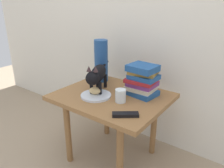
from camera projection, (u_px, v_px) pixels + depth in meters
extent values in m
plane|color=gray|center=(112.00, 156.00, 1.71)|extent=(6.00, 6.00, 0.00)
cube|color=silver|center=(146.00, 4.00, 1.63)|extent=(4.00, 0.04, 2.20)
cube|color=olive|center=(112.00, 97.00, 1.53)|extent=(0.74, 0.60, 0.03)
cylinder|color=olive|center=(68.00, 132.00, 1.58)|extent=(0.04, 0.04, 0.49)
cylinder|color=olive|center=(120.00, 158.00, 1.33)|extent=(0.04, 0.04, 0.49)
cylinder|color=olive|center=(107.00, 109.00, 1.92)|extent=(0.04, 0.04, 0.49)
cylinder|color=olive|center=(154.00, 125.00, 1.67)|extent=(0.04, 0.04, 0.49)
cylinder|color=silver|center=(96.00, 95.00, 1.50)|extent=(0.21, 0.21, 0.01)
ellipsoid|color=#E0BC7A|center=(95.00, 91.00, 1.50)|extent=(0.09, 0.08, 0.05)
cylinder|color=black|center=(100.00, 89.00, 1.49)|extent=(0.02, 0.02, 0.10)
cylinder|color=black|center=(91.00, 88.00, 1.50)|extent=(0.02, 0.02, 0.10)
cylinder|color=black|center=(105.00, 81.00, 1.64)|extent=(0.02, 0.02, 0.10)
cylinder|color=black|center=(97.00, 80.00, 1.65)|extent=(0.02, 0.02, 0.10)
ellipsoid|color=black|center=(99.00, 73.00, 1.55)|extent=(0.19, 0.27, 0.11)
sphere|color=black|center=(93.00, 78.00, 1.40)|extent=(0.09, 0.09, 0.09)
cone|color=#332224|center=(96.00, 69.00, 1.38)|extent=(0.03, 0.03, 0.03)
cone|color=#332224|center=(89.00, 69.00, 1.38)|extent=(0.03, 0.03, 0.03)
cylinder|color=black|center=(105.00, 64.00, 1.73)|extent=(0.09, 0.15, 0.02)
cube|color=#1E4C8C|center=(142.00, 92.00, 1.52)|extent=(0.21, 0.18, 0.04)
cube|color=#BCB299|center=(141.00, 88.00, 1.51)|extent=(0.19, 0.15, 0.03)
cube|color=#72337A|center=(142.00, 84.00, 1.51)|extent=(0.18, 0.16, 0.03)
cube|color=maroon|center=(141.00, 80.00, 1.49)|extent=(0.20, 0.17, 0.03)
cube|color=#1E4C8C|center=(144.00, 77.00, 1.48)|extent=(0.19, 0.15, 0.03)
cube|color=olive|center=(143.00, 72.00, 1.48)|extent=(0.20, 0.17, 0.02)
cube|color=#1E4C8C|center=(143.00, 68.00, 1.45)|extent=(0.19, 0.17, 0.04)
cylinder|color=navy|center=(101.00, 61.00, 1.74)|extent=(0.11, 0.11, 0.33)
cylinder|color=silver|center=(121.00, 96.00, 1.41)|extent=(0.07, 0.07, 0.08)
cylinder|color=silver|center=(121.00, 99.00, 1.42)|extent=(0.06, 0.06, 0.04)
cube|color=black|center=(125.00, 114.00, 1.25)|extent=(0.15, 0.13, 0.02)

